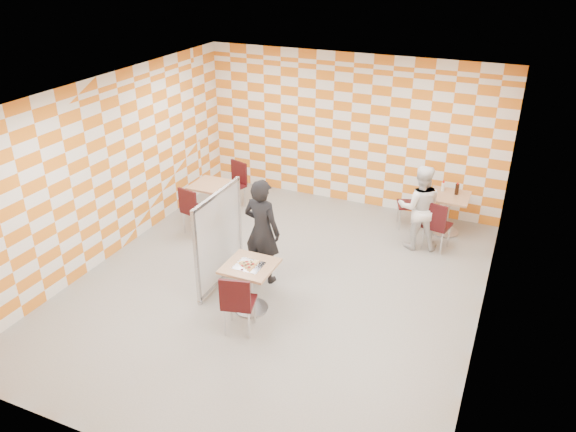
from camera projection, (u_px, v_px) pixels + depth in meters
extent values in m
plane|color=#989893|center=(277.00, 286.00, 8.78)|extent=(7.00, 7.00, 0.00)
plane|color=white|center=(275.00, 96.00, 7.45)|extent=(7.00, 7.00, 0.00)
plane|color=white|center=(351.00, 131.00, 10.99)|extent=(6.00, 0.00, 6.00)
plane|color=white|center=(110.00, 168.00, 9.19)|extent=(0.00, 7.00, 7.00)
plane|color=white|center=(493.00, 238.00, 7.03)|extent=(0.00, 7.00, 7.00)
cube|color=tan|center=(250.00, 266.00, 7.91)|extent=(0.70, 0.70, 0.04)
cylinder|color=#A5A5AA|center=(250.00, 288.00, 8.07)|extent=(0.08, 0.08, 0.70)
cylinder|color=#A5A5AA|center=(251.00, 308.00, 8.23)|extent=(0.50, 0.50, 0.03)
cube|color=tan|center=(449.00, 196.00, 10.06)|extent=(0.70, 0.70, 0.04)
cylinder|color=#A5A5AA|center=(447.00, 214.00, 10.22)|extent=(0.08, 0.08, 0.70)
cylinder|color=#A5A5AA|center=(444.00, 231.00, 10.38)|extent=(0.50, 0.50, 0.03)
cube|color=tan|center=(211.00, 185.00, 10.52)|extent=(0.70, 0.70, 0.04)
cylinder|color=#A5A5AA|center=(212.00, 202.00, 10.68)|extent=(0.08, 0.08, 0.70)
cylinder|color=#A5A5AA|center=(214.00, 219.00, 10.84)|extent=(0.50, 0.50, 0.03)
cube|color=#340A0D|center=(239.00, 302.00, 7.61)|extent=(0.51, 0.51, 0.04)
cube|color=#340A0D|center=(235.00, 295.00, 7.32)|extent=(0.42, 0.14, 0.45)
cylinder|color=silver|center=(255.00, 310.00, 7.83)|extent=(0.03, 0.03, 0.43)
cylinder|color=silver|center=(231.00, 308.00, 7.88)|extent=(0.03, 0.03, 0.43)
cylinder|color=silver|center=(249.00, 325.00, 7.53)|extent=(0.03, 0.03, 0.43)
cylinder|color=silver|center=(225.00, 323.00, 7.58)|extent=(0.03, 0.03, 0.43)
cube|color=#340A0D|center=(437.00, 225.00, 9.65)|extent=(0.50, 0.50, 0.04)
cube|color=#340A0D|center=(434.00, 216.00, 9.40)|extent=(0.42, 0.12, 0.45)
cylinder|color=silver|center=(449.00, 236.00, 9.79)|extent=(0.03, 0.03, 0.43)
cylinder|color=silver|center=(430.00, 231.00, 9.97)|extent=(0.03, 0.03, 0.43)
cylinder|color=silver|center=(441.00, 244.00, 9.55)|extent=(0.03, 0.03, 0.43)
cylinder|color=silver|center=(422.00, 238.00, 9.72)|extent=(0.03, 0.03, 0.43)
cube|color=#340A0D|center=(409.00, 205.00, 10.40)|extent=(0.53, 0.53, 0.04)
cube|color=#340A0D|center=(422.00, 193.00, 10.27)|extent=(0.17, 0.41, 0.45)
cylinder|color=silver|center=(398.00, 212.00, 10.67)|extent=(0.03, 0.03, 0.43)
cylinder|color=silver|center=(400.00, 220.00, 10.36)|extent=(0.03, 0.03, 0.43)
cylinder|color=silver|center=(416.00, 212.00, 10.64)|extent=(0.03, 0.03, 0.43)
cylinder|color=silver|center=(418.00, 220.00, 10.34)|extent=(0.03, 0.03, 0.43)
cube|color=#340A0D|center=(197.00, 210.00, 10.18)|extent=(0.50, 0.50, 0.04)
cube|color=#340A0D|center=(188.00, 202.00, 9.93)|extent=(0.42, 0.13, 0.45)
cylinder|color=silver|center=(211.00, 221.00, 10.32)|extent=(0.03, 0.03, 0.43)
cylinder|color=silver|center=(197.00, 216.00, 10.50)|extent=(0.03, 0.03, 0.43)
cylinder|color=silver|center=(198.00, 228.00, 10.07)|extent=(0.03, 0.03, 0.43)
cylinder|color=silver|center=(184.00, 223.00, 10.25)|extent=(0.03, 0.03, 0.43)
cube|color=#340A0D|center=(232.00, 187.00, 11.16)|extent=(0.53, 0.53, 0.04)
cube|color=#340A0D|center=(239.00, 172.00, 11.19)|extent=(0.41, 0.17, 0.45)
cylinder|color=silver|center=(221.00, 198.00, 11.26)|extent=(0.03, 0.03, 0.43)
cylinder|color=silver|center=(232.00, 202.00, 11.05)|extent=(0.03, 0.03, 0.43)
cylinder|color=silver|center=(233.00, 192.00, 11.48)|extent=(0.03, 0.03, 0.43)
cylinder|color=silver|center=(245.00, 197.00, 11.28)|extent=(0.03, 0.03, 0.43)
cube|color=white|center=(219.00, 237.00, 8.52)|extent=(0.02, 1.30, 1.40)
cube|color=#B2B2B7|center=(216.00, 194.00, 8.20)|extent=(0.05, 1.30, 0.05)
cube|color=#B2B2B7|center=(222.00, 278.00, 8.84)|extent=(0.05, 1.30, 0.05)
cube|color=#B2B2B7|center=(196.00, 257.00, 7.99)|extent=(0.05, 0.05, 1.50)
cylinder|color=#B2B2B7|center=(200.00, 302.00, 8.33)|extent=(0.08, 0.08, 0.05)
cube|color=#B2B2B7|center=(239.00, 220.00, 9.06)|extent=(0.05, 0.05, 1.50)
cylinder|color=#B2B2B7|center=(241.00, 261.00, 9.40)|extent=(0.08, 0.08, 0.05)
imported|color=black|center=(262.00, 231.00, 8.60)|extent=(0.67, 0.49, 1.70)
imported|color=white|center=(419.00, 207.00, 9.58)|extent=(0.87, 0.76, 1.52)
cube|color=silver|center=(249.00, 265.00, 7.88)|extent=(0.38, 0.34, 0.01)
cone|color=tan|center=(249.00, 265.00, 7.88)|extent=(0.40, 0.40, 0.02)
cone|color=#F2D88C|center=(250.00, 263.00, 7.89)|extent=(0.33, 0.33, 0.01)
cylinder|color=maroon|center=(242.00, 266.00, 7.81)|extent=(0.04, 0.04, 0.01)
cylinder|color=maroon|center=(249.00, 267.00, 7.78)|extent=(0.04, 0.04, 0.01)
cylinder|color=maroon|center=(248.00, 264.00, 7.85)|extent=(0.04, 0.04, 0.01)
cylinder|color=maroon|center=(247.00, 261.00, 7.91)|extent=(0.04, 0.04, 0.01)
cylinder|color=maroon|center=(253.00, 264.00, 7.85)|extent=(0.04, 0.04, 0.01)
torus|color=black|center=(251.00, 265.00, 7.82)|extent=(0.03, 0.03, 0.01)
torus|color=black|center=(246.00, 265.00, 7.82)|extent=(0.03, 0.03, 0.01)
torus|color=black|center=(251.00, 262.00, 7.89)|extent=(0.03, 0.03, 0.01)
torus|color=black|center=(244.00, 263.00, 7.88)|extent=(0.03, 0.03, 0.01)
cylinder|color=white|center=(443.00, 187.00, 10.19)|extent=(0.06, 0.06, 0.16)
cylinder|color=red|center=(444.00, 182.00, 10.15)|extent=(0.04, 0.04, 0.04)
cylinder|color=black|center=(457.00, 189.00, 10.04)|extent=(0.07, 0.07, 0.20)
cylinder|color=red|center=(458.00, 183.00, 9.99)|extent=(0.03, 0.03, 0.03)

